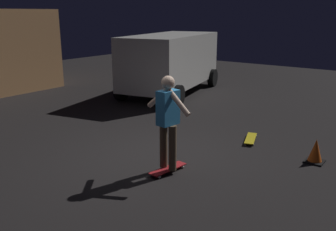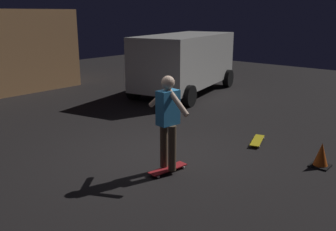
# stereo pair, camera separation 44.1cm
# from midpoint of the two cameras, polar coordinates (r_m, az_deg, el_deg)

# --- Properties ---
(ground_plane) EXTENTS (28.00, 28.00, 0.00)m
(ground_plane) POSITION_cam_midpoint_polar(r_m,az_deg,el_deg) (7.43, -0.15, -6.11)
(ground_plane) COLOR black
(parked_van) EXTENTS (4.90, 3.05, 2.03)m
(parked_van) POSITION_cam_midpoint_polar(r_m,az_deg,el_deg) (12.97, 3.68, 8.57)
(parked_van) COLOR silver
(parked_van) RESTS_ON ground_plane
(skateboard_ridden) EXTENTS (0.80, 0.30, 0.07)m
(skateboard_ridden) POSITION_cam_midpoint_polar(r_m,az_deg,el_deg) (6.65, 1.92, -8.30)
(skateboard_ridden) COLOR #AD1E23
(skateboard_ridden) RESTS_ON ground_plane
(skateboard_spare) EXTENTS (0.80, 0.43, 0.07)m
(skateboard_spare) POSITION_cam_midpoint_polar(r_m,az_deg,el_deg) (8.34, 15.14, -3.79)
(skateboard_spare) COLOR gold
(skateboard_spare) RESTS_ON ground_plane
(skater) EXTENTS (0.41, 0.98, 1.67)m
(skater) POSITION_cam_midpoint_polar(r_m,az_deg,el_deg) (6.32, 2.00, -0.14)
(skater) COLOR brown
(skater) RESTS_ON skateboard_ridden
(traffic_cone) EXTENTS (0.34, 0.34, 0.46)m
(traffic_cone) POSITION_cam_midpoint_polar(r_m,az_deg,el_deg) (7.46, 24.23, -5.74)
(traffic_cone) COLOR black
(traffic_cone) RESTS_ON ground_plane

